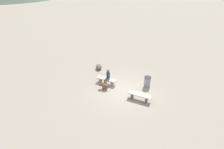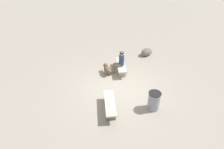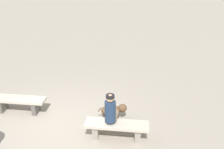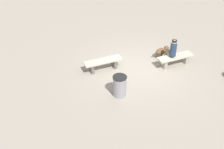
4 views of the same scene
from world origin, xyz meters
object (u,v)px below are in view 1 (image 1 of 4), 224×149
(boulder, at_px, (99,67))
(dog, at_px, (104,86))
(seated_person, at_px, (107,77))
(trash_bin, at_px, (147,82))
(bench_left, at_px, (139,96))
(bench_right, at_px, (106,80))

(boulder, bearing_deg, dog, 139.96)
(seated_person, relative_size, trash_bin, 1.51)
(bench_left, bearing_deg, dog, -1.59)
(bench_right, bearing_deg, seated_person, 146.87)
(bench_right, height_order, trash_bin, trash_bin)
(seated_person, bearing_deg, trash_bin, -153.26)
(bench_right, relative_size, dog, 2.19)
(trash_bin, xyz_separation_m, boulder, (5.04, 0.35, -0.20))
(bench_left, distance_m, trash_bin, 1.93)
(bench_left, xyz_separation_m, seated_person, (3.09, -0.03, 0.40))
(bench_left, relative_size, dog, 2.20)
(dog, bearing_deg, bench_left, 167.72)
(bench_left, relative_size, seated_person, 1.33)
(bench_left, distance_m, seated_person, 3.11)
(trash_bin, bearing_deg, bench_right, 32.13)
(seated_person, xyz_separation_m, boulder, (2.39, -1.50, -0.51))
(bench_right, distance_m, boulder, 2.63)
(trash_bin, bearing_deg, dog, 45.87)
(bench_right, xyz_separation_m, seated_person, (-0.18, 0.06, 0.41))
(bench_left, bearing_deg, seated_person, -14.91)
(bench_right, distance_m, dog, 0.84)
(bench_right, height_order, seated_person, seated_person)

